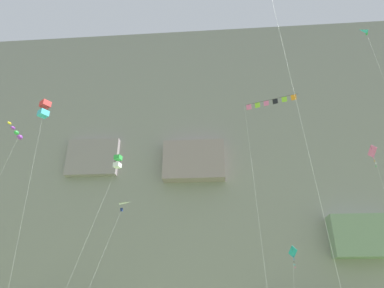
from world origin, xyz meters
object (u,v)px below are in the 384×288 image
at_px(kite_box_high_center, 118,162).
at_px(kite_delta_mid_right, 118,210).
at_px(kite_diamond_far_right, 293,254).
at_px(kite_delta_mid_center, 374,47).
at_px(kite_diamond_far_left, 375,159).
at_px(kite_windsock_high_right, 17,134).
at_px(kite_banner_upper_right, 270,106).
at_px(kite_box_mid_left, 44,109).

bearing_deg(kite_box_high_center, kite_delta_mid_right, -25.05).
bearing_deg(kite_diamond_far_right, kite_delta_mid_center, -64.98).
bearing_deg(kite_diamond_far_right, kite_diamond_far_left, -59.71).
distance_m(kite_delta_mid_right, kite_windsock_high_right, 17.05).
relative_size(kite_diamond_far_right, kite_diamond_far_left, 0.51).
distance_m(kite_banner_upper_right, kite_delta_mid_center, 14.03).
bearing_deg(kite_box_mid_left, kite_delta_mid_center, -5.06).
xyz_separation_m(kite_box_mid_left, kite_delta_mid_right, (9.84, 2.60, -12.26)).
height_order(kite_banner_upper_right, kite_windsock_high_right, kite_banner_upper_right).
xyz_separation_m(kite_box_mid_left, kite_delta_mid_center, (39.53, -3.50, 4.24)).
bearing_deg(kite_box_mid_left, kite_diamond_far_left, 1.87).
relative_size(kite_delta_mid_center, kite_windsock_high_right, 1.40).
distance_m(kite_box_mid_left, kite_delta_mid_right, 15.94).
height_order(kite_delta_mid_center, kite_windsock_high_right, kite_delta_mid_center).
distance_m(kite_windsock_high_right, kite_box_high_center, 13.72).
bearing_deg(kite_banner_upper_right, kite_diamond_far_left, 19.24).
relative_size(kite_banner_upper_right, kite_box_high_center, 1.20).
xyz_separation_m(kite_diamond_far_right, kite_banner_upper_right, (-4.01, -16.93, 13.25)).
xyz_separation_m(kite_delta_mid_right, kite_diamond_far_left, (28.98, -1.34, 4.78)).
bearing_deg(kite_diamond_far_left, kite_windsock_high_right, 179.38).
relative_size(kite_diamond_far_right, kite_delta_mid_right, 0.77).
bearing_deg(kite_diamond_far_left, kite_box_high_center, 176.77).
distance_m(kite_banner_upper_right, kite_box_high_center, 19.39).
relative_size(kite_banner_upper_right, kite_windsock_high_right, 1.01).
xyz_separation_m(kite_banner_upper_right, kite_delta_mid_right, (-17.44, 5.36, -9.70)).
distance_m(kite_banner_upper_right, kite_windsock_high_right, 31.62).
relative_size(kite_box_mid_left, kite_diamond_far_left, 1.37).
bearing_deg(kite_box_high_center, kite_diamond_far_right, 26.84).
xyz_separation_m(kite_diamond_far_right, kite_windsock_high_right, (-35.30, -12.43, 13.43)).
height_order(kite_banner_upper_right, kite_diamond_far_left, kite_banner_upper_right).
distance_m(kite_delta_mid_center, kite_diamond_far_left, 12.68).
relative_size(kite_box_mid_left, kite_delta_mid_center, 0.81).
xyz_separation_m(kite_diamond_far_left, kite_windsock_high_right, (-42.84, 0.47, 5.10)).
height_order(kite_box_mid_left, kite_diamond_far_left, kite_box_mid_left).
bearing_deg(kite_delta_mid_center, kite_banner_upper_right, 176.55).
distance_m(kite_banner_upper_right, kite_delta_mid_right, 20.66).
relative_size(kite_diamond_far_right, kite_box_mid_left, 0.37).
bearing_deg(kite_banner_upper_right, kite_delta_mid_right, 162.90).
distance_m(kite_delta_mid_center, kite_box_high_center, 32.80).
distance_m(kite_diamond_far_left, kite_windsock_high_right, 43.14).
bearing_deg(kite_banner_upper_right, kite_diamond_far_right, 76.69).
height_order(kite_box_mid_left, kite_delta_mid_center, kite_delta_mid_center).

